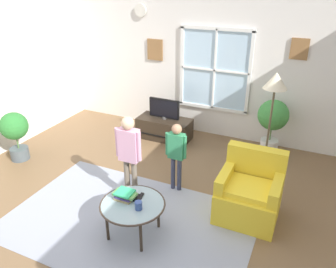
% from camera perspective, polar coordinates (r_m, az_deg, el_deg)
% --- Properties ---
extents(ground_plane, '(6.63, 6.13, 0.02)m').
position_cam_1_polar(ground_plane, '(4.61, -4.82, -13.31)').
color(ground_plane, brown).
extents(back_wall, '(6.03, 0.17, 2.95)m').
position_cam_1_polar(back_wall, '(6.35, 7.41, 12.59)').
color(back_wall, silver).
rests_on(back_wall, ground_plane).
extents(area_rug, '(3.10, 1.98, 0.01)m').
position_cam_1_polar(area_rug, '(4.48, -6.69, -14.57)').
color(area_rug, '#999EAD').
rests_on(area_rug, ground_plane).
extents(tv_stand, '(1.01, 0.48, 0.40)m').
position_cam_1_polar(tv_stand, '(6.43, -0.62, 0.96)').
color(tv_stand, '#2D2319').
rests_on(tv_stand, ground_plane).
extents(television, '(0.59, 0.08, 0.39)m').
position_cam_1_polar(television, '(6.27, -0.64, 4.33)').
color(television, '#4C4C4C').
rests_on(television, tv_stand).
extents(armchair, '(0.76, 0.74, 0.87)m').
position_cam_1_polar(armchair, '(4.51, 13.67, -9.78)').
color(armchair, yellow).
rests_on(armchair, ground_plane).
extents(coffee_table, '(0.78, 0.78, 0.45)m').
position_cam_1_polar(coffee_table, '(4.06, -6.02, -11.98)').
color(coffee_table, '#99B2B7').
rests_on(coffee_table, ground_plane).
extents(book_stack, '(0.28, 0.19, 0.10)m').
position_cam_1_polar(book_stack, '(4.10, -7.34, -10.23)').
color(book_stack, '#9F8B5A').
rests_on(book_stack, coffee_table).
extents(cup, '(0.09, 0.09, 0.10)m').
position_cam_1_polar(cup, '(3.93, -5.03, -11.98)').
color(cup, '#334C8C').
rests_on(cup, coffee_table).
extents(remote_near_books, '(0.05, 0.14, 0.02)m').
position_cam_1_polar(remote_near_books, '(4.11, -5.39, -10.72)').
color(remote_near_books, black).
rests_on(remote_near_books, coffee_table).
extents(remote_near_cup, '(0.06, 0.14, 0.02)m').
position_cam_1_polar(remote_near_cup, '(4.13, -4.65, -10.53)').
color(remote_near_cup, black).
rests_on(remote_near_cup, coffee_table).
extents(person_pink_shirt, '(0.38, 0.17, 1.26)m').
position_cam_1_polar(person_pink_shirt, '(4.44, -6.60, -2.70)').
color(person_pink_shirt, '#726656').
rests_on(person_pink_shirt, ground_plane).
extents(person_green_shirt, '(0.31, 0.14, 1.05)m').
position_cam_1_polar(person_green_shirt, '(4.70, 1.44, -2.70)').
color(person_green_shirt, '#333851').
rests_on(person_green_shirt, ground_plane).
extents(potted_plant_by_window, '(0.52, 0.52, 0.99)m').
position_cam_1_polar(potted_plant_by_window, '(5.96, 17.33, 2.33)').
color(potted_plant_by_window, silver).
rests_on(potted_plant_by_window, ground_plane).
extents(potted_plant_corner, '(0.46, 0.46, 0.85)m').
position_cam_1_polar(potted_plant_corner, '(6.10, -24.55, 0.50)').
color(potted_plant_corner, '#4C565B').
rests_on(potted_plant_corner, ground_plane).
extents(floor_lamp, '(0.32, 0.32, 1.73)m').
position_cam_1_polar(floor_lamp, '(4.71, 17.57, 6.65)').
color(floor_lamp, black).
rests_on(floor_lamp, ground_plane).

